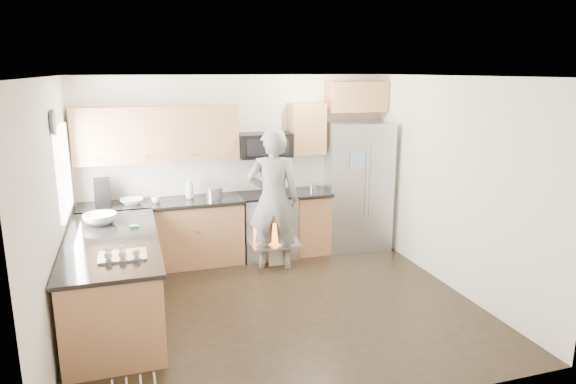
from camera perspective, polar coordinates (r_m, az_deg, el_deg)
name	(u,v)px	position (r m, az deg, el deg)	size (l,w,h in m)	color
ground	(277,307)	(6.07, -1.26, -12.65)	(4.50, 4.50, 0.00)	black
room_shell	(272,164)	(5.55, -1.76, 3.12)	(4.54, 4.04, 2.62)	white
back_cabinet_run	(201,195)	(7.25, -9.65, -0.35)	(4.45, 0.64, 2.50)	#AE7745
peninsula	(115,279)	(5.92, -18.72, -9.16)	(0.96, 2.36, 1.04)	#AE7745
stove_range	(267,211)	(7.45, -2.35, -2.09)	(0.76, 0.97, 1.79)	#B7B7BC
refrigerator	(357,185)	(7.86, 7.66, 0.76)	(1.05, 0.88, 1.92)	#B7B7BC
person	(274,200)	(6.90, -1.62, -0.85)	(0.70, 0.46, 1.93)	gray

